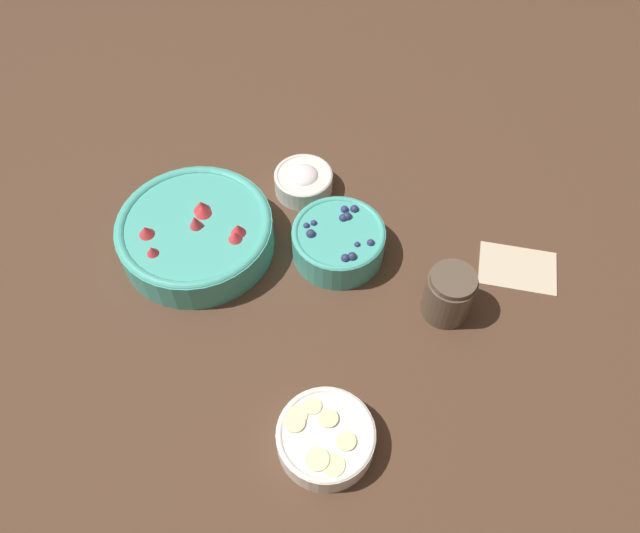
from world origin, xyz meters
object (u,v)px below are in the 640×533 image
(bowl_bananas, at_px, (326,437))
(bowl_cream, at_px, (303,180))
(bowl_strawberries, at_px, (196,232))
(bowl_blueberries, at_px, (338,240))
(jar_chocolate, at_px, (449,295))

(bowl_bananas, distance_m, bowl_cream, 0.49)
(bowl_strawberries, distance_m, bowl_bananas, 0.42)
(bowl_strawberries, distance_m, bowl_cream, 0.22)
(bowl_blueberries, height_order, jar_chocolate, jar_chocolate)
(bowl_strawberries, relative_size, bowl_cream, 2.47)
(bowl_bananas, bearing_deg, jar_chocolate, 79.93)
(bowl_cream, xyz_separation_m, jar_chocolate, (0.34, -0.10, 0.02))
(bowl_strawberries, distance_m, jar_chocolate, 0.44)
(bowl_blueberries, relative_size, bowl_bananas, 1.14)
(bowl_strawberries, height_order, bowl_bananas, bowl_strawberries)
(bowl_bananas, height_order, bowl_cream, bowl_cream)
(bowl_blueberries, height_order, bowl_cream, bowl_blueberries)
(bowl_cream, height_order, jar_chocolate, jar_chocolate)
(jar_chocolate, bearing_deg, bowl_strawberries, -166.29)
(bowl_blueberries, bearing_deg, bowl_cream, 143.92)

